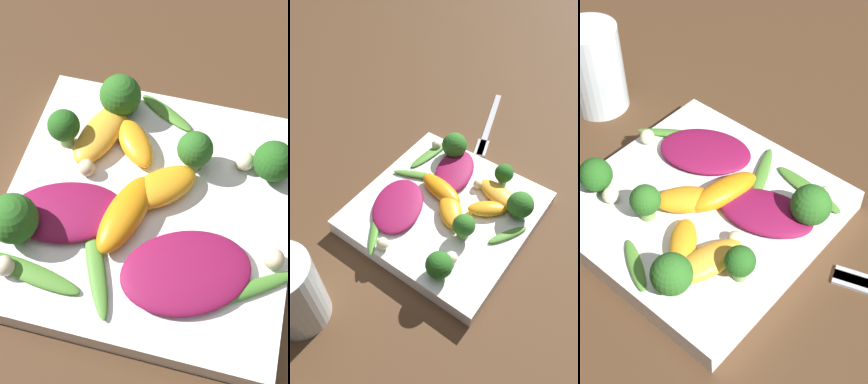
# 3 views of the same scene
# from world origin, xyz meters

# --- Properties ---
(ground_plane) EXTENTS (2.40, 2.40, 0.00)m
(ground_plane) POSITION_xyz_m (0.00, 0.00, 0.00)
(ground_plane) COLOR #4C331E
(plate) EXTENTS (0.24, 0.24, 0.03)m
(plate) POSITION_xyz_m (0.00, 0.00, 0.01)
(plate) COLOR white
(plate) RESTS_ON ground_plane
(radicchio_leaf_0) EXTENTS (0.12, 0.11, 0.01)m
(radicchio_leaf_0) POSITION_xyz_m (-0.04, 0.06, 0.03)
(radicchio_leaf_0) COLOR maroon
(radicchio_leaf_0) RESTS_ON plate
(radicchio_leaf_1) EXTENTS (0.11, 0.08, 0.01)m
(radicchio_leaf_1) POSITION_xyz_m (0.06, 0.03, 0.03)
(radicchio_leaf_1) COLOR maroon
(radicchio_leaf_1) RESTS_ON plate
(orange_segment_0) EXTENTS (0.05, 0.08, 0.02)m
(orange_segment_0) POSITION_xyz_m (0.06, -0.06, 0.04)
(orange_segment_0) COLOR #FCAD33
(orange_segment_0) RESTS_ON plate
(orange_segment_1) EXTENTS (0.05, 0.06, 0.02)m
(orange_segment_1) POSITION_xyz_m (0.03, -0.05, 0.03)
(orange_segment_1) COLOR orange
(orange_segment_1) RESTS_ON plate
(orange_segment_2) EXTENTS (0.05, 0.08, 0.02)m
(orange_segment_2) POSITION_xyz_m (0.02, 0.02, 0.04)
(orange_segment_2) COLOR orange
(orange_segment_2) RESTS_ON plate
(orange_segment_3) EXTENTS (0.07, 0.07, 0.02)m
(orange_segment_3) POSITION_xyz_m (-0.01, -0.01, 0.04)
(orange_segment_3) COLOR orange
(orange_segment_3) RESTS_ON plate
(broccoli_floret_0) EXTENTS (0.04, 0.04, 0.04)m
(broccoli_floret_0) POSITION_xyz_m (0.05, -0.09, 0.05)
(broccoli_floret_0) COLOR #84AD5B
(broccoli_floret_0) RESTS_ON plate
(broccoli_floret_1) EXTENTS (0.03, 0.03, 0.04)m
(broccoli_floret_1) POSITION_xyz_m (-0.03, -0.05, 0.05)
(broccoli_floret_1) COLOR #7A9E51
(broccoli_floret_1) RESTS_ON plate
(broccoli_floret_2) EXTENTS (0.04, 0.04, 0.04)m
(broccoli_floret_2) POSITION_xyz_m (0.10, 0.05, 0.05)
(broccoli_floret_2) COLOR #7A9E51
(broccoli_floret_2) RESTS_ON plate
(broccoli_floret_3) EXTENTS (0.03, 0.03, 0.04)m
(broccoli_floret_3) POSITION_xyz_m (0.09, -0.05, 0.05)
(broccoli_floret_3) COLOR #7A9E51
(broccoli_floret_3) RESTS_ON plate
(broccoli_floret_4) EXTENTS (0.04, 0.04, 0.04)m
(broccoli_floret_4) POSITION_xyz_m (-0.10, -0.06, 0.05)
(broccoli_floret_4) COLOR #7A9E51
(broccoli_floret_4) RESTS_ON plate
(arugula_sprig_0) EXTENTS (0.09, 0.03, 0.01)m
(arugula_sprig_0) POSITION_xyz_m (0.08, 0.08, 0.03)
(arugula_sprig_0) COLOR #518E33
(arugula_sprig_0) RESTS_ON plate
(arugula_sprig_1) EXTENTS (0.06, 0.04, 0.01)m
(arugula_sprig_1) POSITION_xyz_m (0.01, -0.10, 0.03)
(arugula_sprig_1) COLOR #518E33
(arugula_sprig_1) RESTS_ON plate
(arugula_sprig_2) EXTENTS (0.09, 0.06, 0.01)m
(arugula_sprig_2) POSITION_xyz_m (-0.09, 0.06, 0.03)
(arugula_sprig_2) COLOR #47842D
(arugula_sprig_2) RESTS_ON plate
(arugula_sprig_3) EXTENTS (0.05, 0.09, 0.01)m
(arugula_sprig_3) POSITION_xyz_m (0.03, 0.07, 0.03)
(arugula_sprig_3) COLOR #518E33
(arugula_sprig_3) RESTS_ON plate
(macadamia_nut_0) EXTENTS (0.02, 0.02, 0.02)m
(macadamia_nut_0) POSITION_xyz_m (-0.07, -0.06, 0.03)
(macadamia_nut_0) COLOR beige
(macadamia_nut_0) RESTS_ON plate
(macadamia_nut_1) EXTENTS (0.02, 0.02, 0.02)m
(macadamia_nut_1) POSITION_xyz_m (-0.11, 0.03, 0.03)
(macadamia_nut_1) COLOR beige
(macadamia_nut_1) RESTS_ON plate
(macadamia_nut_2) EXTENTS (0.02, 0.02, 0.02)m
(macadamia_nut_2) POSITION_xyz_m (0.10, 0.09, 0.03)
(macadamia_nut_2) COLOR beige
(macadamia_nut_2) RESTS_ON plate
(macadamia_nut_3) EXTENTS (0.02, 0.02, 0.02)m
(macadamia_nut_3) POSITION_xyz_m (0.06, -0.02, 0.03)
(macadamia_nut_3) COLOR beige
(macadamia_nut_3) RESTS_ON plate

